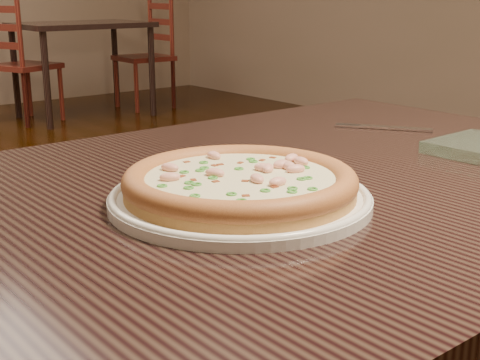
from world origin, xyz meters
TOP-DOWN VIEW (x-y plane):
  - hero_table at (-0.08, -0.84)m, footprint 1.20×0.80m
  - plate at (-0.20, -0.89)m, footprint 0.31×0.31m
  - pizza at (-0.20, -0.89)m, footprint 0.28×0.28m
  - fork at (0.28, -0.72)m, footprint 0.11×0.16m
  - bg_table_right at (1.76, 3.50)m, footprint 1.00×0.70m
  - chair_c at (1.26, 3.56)m, footprint 0.54×0.54m
  - chair_d at (2.42, 3.56)m, footprint 0.43×0.43m

SIDE VIEW (x-z plane):
  - chair_c at x=1.26m, z-range -0.04..0.91m
  - chair_d at x=2.42m, z-range -0.04..0.91m
  - hero_table at x=-0.08m, z-range 0.28..1.03m
  - bg_table_right at x=1.76m, z-range 0.28..1.03m
  - fork at x=0.28m, z-range 0.75..0.75m
  - plate at x=-0.20m, z-range 0.75..0.77m
  - pizza at x=-0.20m, z-range 0.76..0.79m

